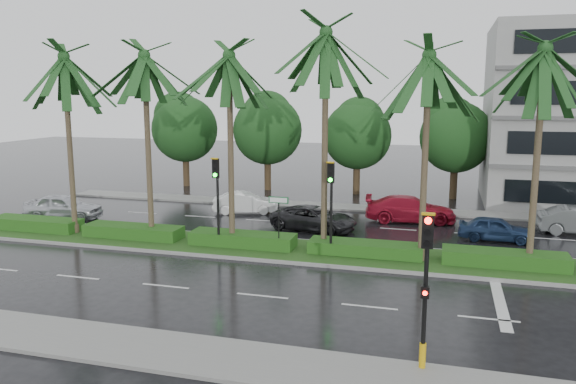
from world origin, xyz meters
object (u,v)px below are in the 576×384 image
(street_sign, at_px, (279,210))
(car_darkgrey, at_px, (314,218))
(signal_median_left, at_px, (217,189))
(car_red, at_px, (410,209))
(car_silver, at_px, (64,207))
(car_white, at_px, (245,203))
(car_blue, at_px, (496,229))
(signal_near, at_px, (426,285))

(street_sign, relative_size, car_darkgrey, 0.54)
(signal_median_left, bearing_deg, car_red, 46.00)
(car_red, bearing_deg, street_sign, 141.31)
(car_silver, bearing_deg, car_darkgrey, -93.50)
(car_silver, distance_m, car_darkgrey, 15.13)
(car_white, relative_size, car_blue, 1.10)
(street_sign, relative_size, car_red, 0.50)
(car_silver, bearing_deg, car_red, -85.12)
(car_silver, xyz_separation_m, car_white, (9.88, 4.65, -0.10))
(street_sign, distance_m, car_silver, 15.06)
(car_blue, bearing_deg, car_red, 57.59)
(car_white, distance_m, car_darkgrey, 6.07)
(car_white, bearing_deg, signal_near, -164.49)
(car_silver, bearing_deg, street_sign, -113.08)
(signal_median_left, distance_m, car_white, 8.92)
(signal_near, relative_size, car_silver, 0.96)
(signal_near, xyz_separation_m, car_red, (-1.50, 18.49, -1.75))
(car_darkgrey, bearing_deg, signal_median_left, 158.46)
(car_silver, xyz_separation_m, car_blue, (24.56, 1.78, -0.14))
(car_red, bearing_deg, signal_near, 178.49)
(car_blue, bearing_deg, car_white, 82.20)
(street_sign, height_order, car_red, street_sign)
(signal_median_left, xyz_separation_m, car_blue, (13.00, 5.57, -2.37))
(signal_near, distance_m, car_white, 21.65)
(car_silver, relative_size, car_white, 1.12)
(car_white, relative_size, car_red, 0.78)
(car_silver, bearing_deg, car_blue, -95.01)
(street_sign, relative_size, car_white, 0.64)
(signal_near, bearing_deg, street_sign, 125.34)
(car_white, xyz_separation_m, car_blue, (14.68, -2.88, -0.04))
(signal_median_left, xyz_separation_m, street_sign, (3.00, 0.18, -0.87))
(signal_median_left, relative_size, car_white, 1.08)
(car_silver, distance_m, car_white, 10.92)
(car_white, height_order, car_red, car_red)
(car_silver, height_order, car_white, car_silver)
(signal_near, bearing_deg, car_red, 94.64)
(car_silver, bearing_deg, signal_near, -131.17)
(car_silver, bearing_deg, car_white, -73.93)
(car_silver, height_order, car_blue, car_silver)
(car_white, bearing_deg, signal_median_left, 173.96)
(signal_near, bearing_deg, signal_median_left, 135.91)
(street_sign, xyz_separation_m, car_blue, (10.00, 5.39, -1.50))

